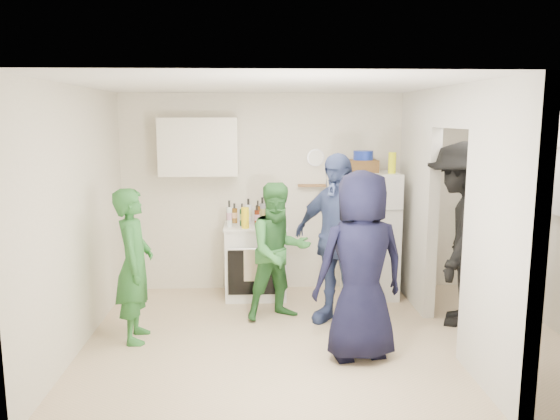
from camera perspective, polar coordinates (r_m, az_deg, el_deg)
The scene contains 35 objects.
floor at distance 5.68m, azimuth 4.93°, elevation -13.19°, with size 4.80×4.80×0.00m, color beige.
wall_back at distance 6.99m, azimuth 3.29°, elevation 1.81°, with size 4.80×4.80×0.00m, color silver.
wall_front at distance 3.68m, azimuth 8.63°, elevation -5.42°, with size 4.80×4.80×0.00m, color silver.
wall_left at distance 5.54m, azimuth -20.31°, elevation -0.84°, with size 3.40×3.40×0.00m, color silver.
ceiling at distance 5.24m, azimuth 5.34°, elevation 12.88°, with size 4.80×4.80×0.00m, color white.
partition_pier_back at distance 6.64m, azimuth 14.18°, elevation 1.12°, with size 0.12×1.20×2.50m, color silver.
partition_pier_front at distance 4.61m, azimuth 21.98°, elevation -2.97°, with size 0.12×1.20×2.50m, color silver.
partition_header at distance 5.53m, azimuth 17.93°, elevation 10.22°, with size 0.12×1.00×0.40m, color silver.
stove at distance 6.79m, azimuth -2.55°, elevation -5.28°, with size 0.76×0.63×0.91m, color white.
upper_cabinet at distance 6.75m, azimuth -8.49°, elevation 6.56°, with size 0.95×0.34×0.70m, color silver.
fridge at distance 6.83m, azimuth 9.39°, elevation -2.57°, with size 0.64×0.62×1.54m, color silver.
wicker_basket at distance 6.73m, azimuth 8.66°, elevation 4.56°, with size 0.35×0.25×0.15m, color brown.
blue_bowl at distance 6.72m, azimuth 8.69°, elevation 5.67°, with size 0.24×0.24×0.11m, color #162C9C.
yellow_cup_stack_top at distance 6.65m, azimuth 11.64°, elevation 4.85°, with size 0.09×0.09×0.25m, color #EFFA15.
wall_clock at distance 6.93m, azimuth 3.75°, elevation 5.48°, with size 0.22×0.22×0.03m, color white.
spice_shelf at distance 6.93m, azimuth 3.34°, elevation 2.57°, with size 0.35×0.08×0.03m, color olive.
nook_window at distance 6.23m, azimuth 27.21°, elevation 3.51°, with size 0.03×0.70×0.80m, color black.
nook_window_frame at distance 6.22m, azimuth 27.09°, elevation 3.52°, with size 0.04×0.76×0.86m, color white.
nook_valance at distance 6.19m, azimuth 27.14°, elevation 6.74°, with size 0.04×0.82×0.18m, color white.
yellow_cup_stack_stove at distance 6.45m, azimuth -3.66°, elevation -0.82°, with size 0.09×0.09×0.25m, color yellow.
red_cup at distance 6.48m, azimuth -0.64°, elevation -1.33°, with size 0.09×0.09×0.12m, color red.
person_green_left at distance 5.58m, azimuth -14.98°, elevation -5.61°, with size 0.56×0.37×1.53m, color #2A692F.
person_green_center at distance 5.97m, azimuth -0.10°, elevation -4.35°, with size 0.74×0.57×1.51m, color #357936.
person_denim at distance 5.84m, azimuth 5.90°, elevation -3.07°, with size 1.08×0.45×1.84m, color navy.
person_navy at distance 5.02m, azimuth 8.45°, elevation -5.79°, with size 0.85×0.56×1.75m, color black.
person_nook at distance 6.10m, azimuth 18.24°, elevation -2.42°, with size 1.26×0.73×1.95m, color black.
bottle_a at distance 6.78m, azimuth -4.79°, elevation -0.33°, with size 0.07×0.07×0.25m, color brown.
bottle_b at distance 6.59m, azimuth -3.99°, elevation -0.48°, with size 0.06×0.06×0.27m, color #143C1C.
bottle_c at distance 6.81m, azimuth -3.32°, elevation -0.05°, with size 0.08×0.08×0.30m, color white.
bottle_d at distance 6.60m, azimuth -2.42°, elevation -0.54°, with size 0.06×0.06×0.26m, color #602210.
bottle_e at distance 6.84m, azimuth -1.85°, elevation 0.05°, with size 0.08×0.08×0.31m, color #989EA8.
bottle_f at distance 6.67m, azimuth -0.94°, elevation -0.39°, with size 0.07×0.07×0.26m, color #133521.
bottle_g at distance 6.79m, azimuth -0.56°, elevation 0.08°, with size 0.07×0.07×0.33m, color olive.
bottle_h at distance 6.55m, azimuth -5.32°, elevation -0.38°, with size 0.07×0.07×0.32m, color silver.
bottle_i at distance 6.74m, azimuth -2.33°, elevation -0.20°, with size 0.06×0.06×0.28m, color brown.
Camera 1 is at (-0.70, -5.19, 2.20)m, focal length 35.00 mm.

